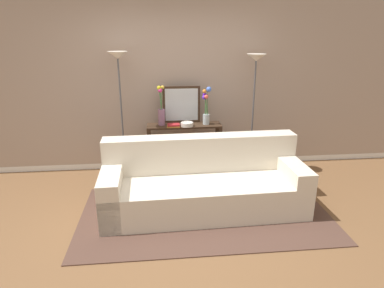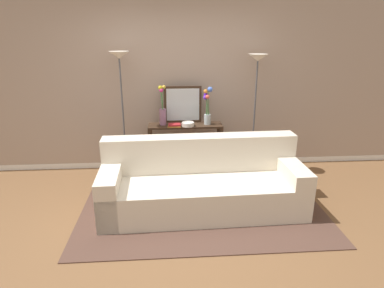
{
  "view_description": "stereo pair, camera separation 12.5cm",
  "coord_description": "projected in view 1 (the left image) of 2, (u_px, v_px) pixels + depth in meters",
  "views": [
    {
      "loc": [
        -0.12,
        -3.27,
        2.14
      ],
      "look_at": [
        0.32,
        0.97,
        0.68
      ],
      "focal_mm": 31.16,
      "sensor_mm": 36.0,
      "label": 1
    },
    {
      "loc": [
        0.01,
        -3.28,
        2.14
      ],
      "look_at": [
        0.32,
        0.97,
        0.68
      ],
      "focal_mm": 31.16,
      "sensor_mm": 36.0,
      "label": 2
    }
  ],
  "objects": [
    {
      "name": "area_rug",
      "position": [
        205.0,
        214.0,
        4.09
      ],
      "size": [
        3.0,
        1.63,
        0.01
      ],
      "color": "#51382D",
      "rests_on": "ground"
    },
    {
      "name": "couch",
      "position": [
        203.0,
        185.0,
        4.14
      ],
      "size": [
        2.47,
        0.95,
        0.88
      ],
      "color": "beige",
      "rests_on": "ground"
    },
    {
      "name": "book_row_under_console",
      "position": [
        165.0,
        170.0,
        5.23
      ],
      "size": [
        0.32,
        0.17,
        0.13
      ],
      "color": "silver",
      "rests_on": "ground"
    },
    {
      "name": "wall_mirror",
      "position": [
        182.0,
        105.0,
        5.05
      ],
      "size": [
        0.57,
        0.02,
        0.56
      ],
      "color": "#382619",
      "rests_on": "console_table"
    },
    {
      "name": "floor_lamp_left",
      "position": [
        119.0,
        81.0,
        4.68
      ],
      "size": [
        0.28,
        0.28,
        1.87
      ],
      "color": "#4C4C51",
      "rests_on": "ground"
    },
    {
      "name": "ground_plane",
      "position": [
        173.0,
        230.0,
        3.79
      ],
      "size": [
        16.0,
        16.0,
        0.02
      ],
      "primitive_type": "cube",
      "color": "brown"
    },
    {
      "name": "vase_short_flowers",
      "position": [
        206.0,
        107.0,
        4.96
      ],
      "size": [
        0.14,
        0.12,
        0.57
      ],
      "color": "silver",
      "rests_on": "console_table"
    },
    {
      "name": "console_table",
      "position": [
        184.0,
        141.0,
        5.11
      ],
      "size": [
        1.12,
        0.32,
        0.79
      ],
      "color": "#382619",
      "rests_on": "ground"
    },
    {
      "name": "back_wall",
      "position": [
        165.0,
        84.0,
        5.17
      ],
      "size": [
        12.0,
        0.15,
        2.7
      ],
      "color": "white",
      "rests_on": "ground"
    },
    {
      "name": "vase_tall_flowers",
      "position": [
        161.0,
        110.0,
        4.93
      ],
      "size": [
        0.11,
        0.12,
        0.59
      ],
      "color": "gray",
      "rests_on": "console_table"
    },
    {
      "name": "floor_lamp_right",
      "position": [
        255.0,
        81.0,
        4.88
      ],
      "size": [
        0.28,
        0.28,
        1.82
      ],
      "color": "#4C4C51",
      "rests_on": "ground"
    },
    {
      "name": "book_stack",
      "position": [
        173.0,
        125.0,
        4.91
      ],
      "size": [
        0.2,
        0.16,
        0.04
      ],
      "color": "#B77F33",
      "rests_on": "console_table"
    },
    {
      "name": "fruit_bowl",
      "position": [
        187.0,
        124.0,
        4.93
      ],
      "size": [
        0.19,
        0.19,
        0.06
      ],
      "color": "silver",
      "rests_on": "console_table"
    }
  ]
}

